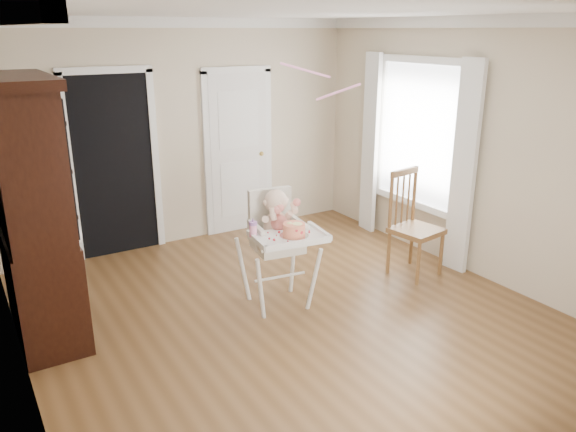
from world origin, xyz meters
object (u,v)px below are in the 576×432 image
high_chair (278,236)px  china_cabinet (33,212)px  sippy_cup (253,229)px  dining_chair (414,227)px  cake (294,230)px

high_chair → china_cabinet: size_ratio=0.52×
sippy_cup → china_cabinet: china_cabinet is taller
dining_chair → cake: bearing=177.2°
sippy_cup → dining_chair: size_ratio=0.16×
high_chair → china_cabinet: (-2.00, 0.62, 0.40)m
china_cabinet → dining_chair: size_ratio=1.95×
china_cabinet → dining_chair: bearing=-11.4°
high_chair → dining_chair: size_ratio=1.01×
sippy_cup → china_cabinet: (-1.69, 0.73, 0.24)m
high_chair → cake: high_chair is taller
china_cabinet → dining_chair: (3.65, -0.73, -0.58)m
cake → sippy_cup: (-0.32, 0.18, 0.02)m
high_chair → china_cabinet: 2.14m
high_chair → dining_chair: bearing=4.2°
sippy_cup → dining_chair: dining_chair is taller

